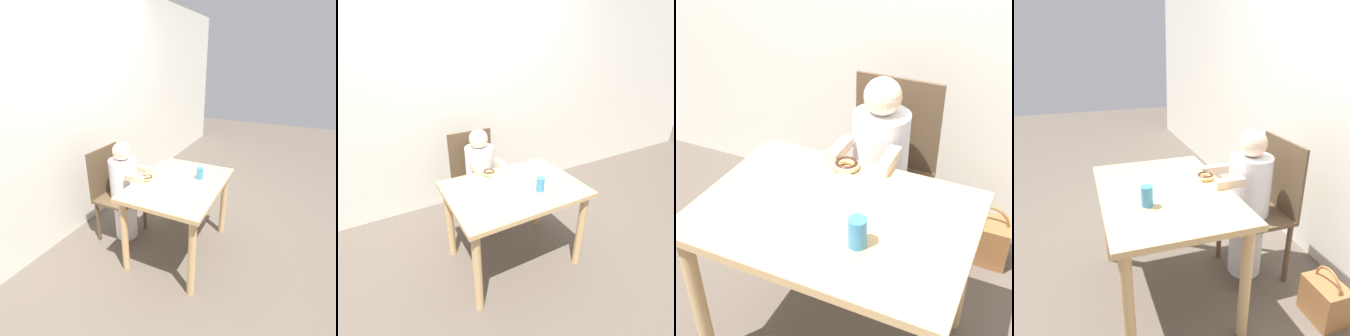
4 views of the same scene
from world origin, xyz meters
The scene contains 9 objects.
ground_plane centered at (0.00, 0.00, 0.00)m, with size 12.00×12.00×0.00m, color brown.
wall_back centered at (0.00, 1.15, 1.25)m, with size 8.00×0.05×2.50m.
dining_table centered at (0.00, 0.00, 0.60)m, with size 1.01×0.72×0.72m.
chair centered at (-0.04, 0.69, 0.49)m, with size 0.44×0.38×0.93m.
child_figure centered at (-0.04, 0.57, 0.50)m, with size 0.27×0.43×1.02m.
donut centered at (-0.08, 0.28, 0.74)m, with size 0.11×0.11×0.03m.
napkin centered at (0.03, 0.08, 0.72)m, with size 0.33×0.33×0.00m.
handbag centered at (0.49, 0.81, 0.13)m, with size 0.25×0.17×0.34m.
cup centered at (0.15, -0.13, 0.77)m, with size 0.06×0.06×0.11m.
Camera 1 is at (-1.91, -0.82, 1.72)m, focal length 28.00 mm.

